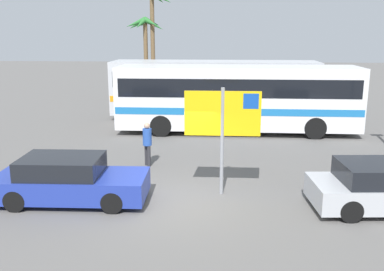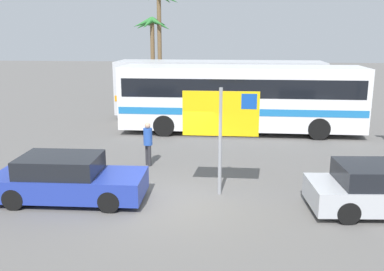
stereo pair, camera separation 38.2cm
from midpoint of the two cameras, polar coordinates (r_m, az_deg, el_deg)
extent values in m
plane|color=#605E5B|center=(12.47, -2.35, -8.70)|extent=(120.00, 120.00, 0.00)
cube|color=white|center=(20.69, 7.00, 5.12)|extent=(11.37, 2.63, 2.90)
cube|color=black|center=(20.61, 7.04, 6.64)|extent=(10.91, 2.65, 0.84)
cube|color=#1E70B7|center=(20.77, 6.96, 3.74)|extent=(11.26, 2.65, 0.32)
cylinder|color=black|center=(22.43, 15.88, 2.18)|extent=(1.00, 0.28, 1.00)
cylinder|color=black|center=(20.14, 17.04, 0.86)|extent=(1.00, 0.28, 1.00)
cylinder|color=black|center=(22.26, -2.27, 2.61)|extent=(1.00, 0.28, 1.00)
cylinder|color=black|center=(19.96, -3.19, 1.32)|extent=(1.00, 0.28, 1.00)
cube|color=silver|center=(24.19, 4.05, 6.40)|extent=(11.37, 2.63, 2.90)
cube|color=black|center=(24.13, 4.08, 7.70)|extent=(10.91, 2.65, 0.84)
cube|color=orange|center=(24.26, 4.03, 5.21)|extent=(11.26, 2.65, 0.32)
cylinder|color=black|center=(25.70, 11.98, 3.80)|extent=(1.00, 0.28, 1.00)
cylinder|color=black|center=(23.38, 12.60, 2.82)|extent=(1.00, 0.28, 1.00)
cylinder|color=black|center=(25.87, -3.76, 4.13)|extent=(1.00, 0.28, 1.00)
cylinder|color=black|center=(23.56, -4.69, 3.19)|extent=(1.00, 0.28, 1.00)
cylinder|color=gray|center=(12.52, 4.65, -0.92)|extent=(0.11, 0.11, 3.20)
cube|color=yellow|center=(12.34, 4.72, 2.91)|extent=(2.20, 0.07, 1.30)
cube|color=#1447A8|center=(12.30, 8.50, 4.52)|extent=(0.44, 0.07, 0.44)
cube|color=black|center=(12.50, 24.44, -4.70)|extent=(2.23, 1.77, 0.52)
cylinder|color=black|center=(13.09, 18.63, -6.92)|extent=(0.61, 0.21, 0.60)
cylinder|color=black|center=(11.68, 20.99, -9.62)|extent=(0.61, 0.21, 0.60)
cube|color=#23389E|center=(12.78, -15.08, -6.28)|extent=(4.31, 1.84, 0.64)
cube|color=black|center=(12.69, -16.33, -3.75)|extent=(2.26, 1.64, 0.52)
cylinder|color=black|center=(13.20, -8.46, -6.15)|extent=(0.60, 0.18, 0.60)
cylinder|color=black|center=(11.78, -10.09, -8.71)|extent=(0.60, 0.18, 0.60)
cylinder|color=black|center=(14.00, -19.15, -5.63)|extent=(0.60, 0.18, 0.60)
cylinder|color=black|center=(12.66, -21.90, -7.90)|extent=(0.60, 0.18, 0.60)
cylinder|color=#2D2D33|center=(15.69, -5.29, -2.54)|extent=(0.13, 0.13, 0.77)
cylinder|color=#2D2D33|center=(15.54, -4.98, -2.70)|extent=(0.13, 0.13, 0.77)
cylinder|color=#2851B2|center=(15.44, -5.19, -0.16)|extent=(0.32, 0.32, 0.61)
sphere|color=tan|center=(15.35, -5.22, 1.33)|extent=(0.21, 0.21, 0.21)
cylinder|color=brown|center=(33.33, -4.91, 10.07)|extent=(0.32, 0.32, 5.46)
cone|color=#2D7533|center=(33.19, -3.82, 14.51)|extent=(1.56, 0.52, 1.11)
cone|color=#2D7533|center=(33.77, -4.07, 14.76)|extent=(1.30, 1.53, 0.83)
cone|color=#2D7533|center=(33.98, -5.26, 14.68)|extent=(1.00, 1.63, 0.88)
cone|color=#2D7533|center=(33.62, -6.04, 14.51)|extent=(1.61, 0.95, 1.05)
cone|color=#2D7533|center=(33.18, -6.25, 14.63)|extent=(1.63, 0.92, 0.94)
cone|color=#2D7533|center=(32.66, -5.59, 14.59)|extent=(0.89, 1.62, 1.01)
cone|color=#2D7533|center=(32.69, -4.24, 14.76)|extent=(1.44, 1.41, 0.87)
cylinder|color=brown|center=(33.16, -4.00, 11.72)|extent=(0.32, 0.32, 7.37)
camera|label=1|loc=(0.19, -89.25, 0.18)|focal=40.07mm
camera|label=2|loc=(0.19, 90.75, -0.18)|focal=40.07mm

